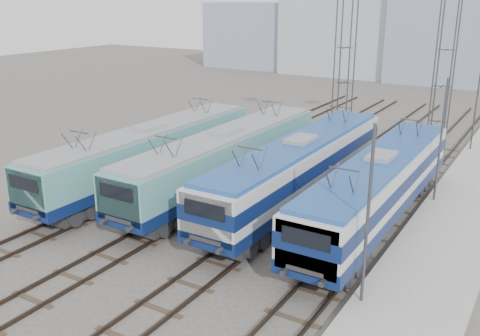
% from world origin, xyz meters
% --- Properties ---
extents(ground, '(160.00, 160.00, 0.00)m').
position_xyz_m(ground, '(0.00, 0.00, 0.00)').
color(ground, '#514C47').
extents(platform, '(4.00, 70.00, 0.30)m').
position_xyz_m(platform, '(10.20, 8.00, 0.15)').
color(platform, '#9E9E99').
rests_on(platform, ground).
extents(locomotive_far_left, '(2.79, 17.60, 3.31)m').
position_xyz_m(locomotive_far_left, '(-6.75, 8.09, 2.20)').
color(locomotive_far_left, '#0B1B49').
rests_on(locomotive_far_left, ground).
extents(locomotive_center_left, '(2.81, 17.73, 3.34)m').
position_xyz_m(locomotive_center_left, '(-2.25, 9.45, 2.21)').
color(locomotive_center_left, '#0B1B49').
rests_on(locomotive_center_left, ground).
extents(locomotive_center_right, '(2.84, 17.93, 3.37)m').
position_xyz_m(locomotive_center_right, '(2.25, 9.87, 2.29)').
color(locomotive_center_right, '#0B1B49').
rests_on(locomotive_center_right, ground).
extents(locomotive_far_right, '(2.75, 17.36, 3.26)m').
position_xyz_m(locomotive_far_right, '(6.75, 9.44, 2.22)').
color(locomotive_far_right, '#0B1B49').
rests_on(locomotive_far_right, ground).
extents(catenary_tower_west, '(4.50, 1.20, 12.00)m').
position_xyz_m(catenary_tower_west, '(0.00, 22.00, 6.64)').
color(catenary_tower_west, '#3F4247').
rests_on(catenary_tower_west, ground).
extents(catenary_tower_east, '(4.50, 1.20, 12.00)m').
position_xyz_m(catenary_tower_east, '(6.50, 24.00, 6.64)').
color(catenary_tower_east, '#3F4247').
rests_on(catenary_tower_east, ground).
extents(mast_front, '(0.12, 0.12, 7.00)m').
position_xyz_m(mast_front, '(8.60, 2.00, 3.50)').
color(mast_front, '#3F4247').
rests_on(mast_front, ground).
extents(mast_mid, '(0.12, 0.12, 7.00)m').
position_xyz_m(mast_mid, '(8.60, 14.00, 3.50)').
color(mast_mid, '#3F4247').
rests_on(mast_mid, ground).
extents(mast_rear, '(0.12, 0.12, 7.00)m').
position_xyz_m(mast_rear, '(8.60, 26.00, 3.50)').
color(mast_rear, '#3F4247').
rests_on(mast_rear, ground).
extents(building_west, '(18.00, 12.00, 14.00)m').
position_xyz_m(building_west, '(-14.00, 62.00, 7.00)').
color(building_west, '#A1AAB5').
rests_on(building_west, ground).
extents(building_far_west, '(14.00, 10.00, 10.00)m').
position_xyz_m(building_far_west, '(-30.00, 62.00, 5.00)').
color(building_far_west, '#8490A5').
rests_on(building_far_west, ground).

